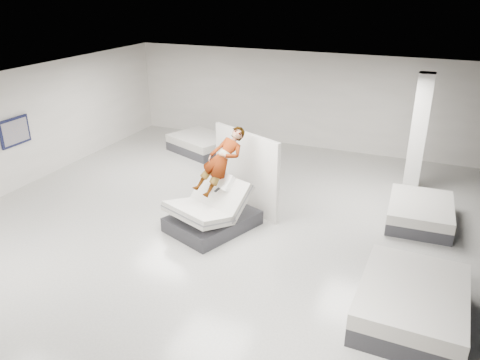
{
  "coord_description": "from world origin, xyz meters",
  "views": [
    {
      "loc": [
        4.29,
        -8.17,
        5.29
      ],
      "look_at": [
        0.34,
        1.12,
        1.0
      ],
      "focal_mm": 35.0,
      "sensor_mm": 36.0,
      "label": 1
    }
  ],
  "objects_px": {
    "wall_poster": "(15,132)",
    "flat_bed_left_far": "(201,144)",
    "column": "(418,134)",
    "divider_panel": "(246,172)",
    "remote": "(217,190)",
    "flat_bed_right_far": "(420,212)",
    "flat_bed_right_near": "(411,303)",
    "person": "(221,174)",
    "hero_bed": "(212,213)"
  },
  "relations": [
    {
      "from": "remote",
      "to": "column",
      "type": "height_order",
      "value": "column"
    },
    {
      "from": "divider_panel",
      "to": "hero_bed",
      "type": "bearing_deg",
      "value": -79.41
    },
    {
      "from": "flat_bed_right_far",
      "to": "column",
      "type": "bearing_deg",
      "value": 100.36
    },
    {
      "from": "flat_bed_right_near",
      "to": "person",
      "type": "bearing_deg",
      "value": 157.23
    },
    {
      "from": "remote",
      "to": "flat_bed_left_far",
      "type": "distance_m",
      "value": 5.6
    },
    {
      "from": "hero_bed",
      "to": "remote",
      "type": "distance_m",
      "value": 0.7
    },
    {
      "from": "hero_bed",
      "to": "divider_panel",
      "type": "xyz_separation_m",
      "value": [
        0.34,
        1.24,
        0.63
      ]
    },
    {
      "from": "flat_bed_right_near",
      "to": "flat_bed_left_far",
      "type": "relative_size",
      "value": 0.97
    },
    {
      "from": "hero_bed",
      "to": "wall_poster",
      "type": "xyz_separation_m",
      "value": [
        -5.87,
        0.1,
        1.22
      ]
    },
    {
      "from": "flat_bed_left_far",
      "to": "hero_bed",
      "type": "bearing_deg",
      "value": -59.97
    },
    {
      "from": "flat_bed_right_near",
      "to": "flat_bed_right_far",
      "type": "bearing_deg",
      "value": 91.3
    },
    {
      "from": "flat_bed_left_far",
      "to": "remote",
      "type": "bearing_deg",
      "value": -58.68
    },
    {
      "from": "hero_bed",
      "to": "flat_bed_right_far",
      "type": "distance_m",
      "value": 4.93
    },
    {
      "from": "hero_bed",
      "to": "wall_poster",
      "type": "relative_size",
      "value": 2.42
    },
    {
      "from": "column",
      "to": "wall_poster",
      "type": "bearing_deg",
      "value": -158.07
    },
    {
      "from": "person",
      "to": "flat_bed_right_far",
      "type": "xyz_separation_m",
      "value": [
        4.29,
        1.87,
        -1.0
      ]
    },
    {
      "from": "person",
      "to": "flat_bed_left_far",
      "type": "height_order",
      "value": "person"
    },
    {
      "from": "divider_panel",
      "to": "column",
      "type": "distance_m",
      "value": 4.73
    },
    {
      "from": "divider_panel",
      "to": "flat_bed_right_far",
      "type": "relative_size",
      "value": 1.13
    },
    {
      "from": "flat_bed_right_near",
      "to": "hero_bed",
      "type": "bearing_deg",
      "value": 161.27
    },
    {
      "from": "wall_poster",
      "to": "remote",
      "type": "bearing_deg",
      "value": -1.87
    },
    {
      "from": "flat_bed_right_far",
      "to": "flat_bed_right_near",
      "type": "height_order",
      "value": "flat_bed_right_near"
    },
    {
      "from": "person",
      "to": "flat_bed_left_far",
      "type": "distance_m",
      "value": 5.26
    },
    {
      "from": "flat_bed_right_far",
      "to": "wall_poster",
      "type": "relative_size",
      "value": 2.05
    },
    {
      "from": "person",
      "to": "flat_bed_right_near",
      "type": "relative_size",
      "value": 0.75
    },
    {
      "from": "remote",
      "to": "flat_bed_right_far",
      "type": "bearing_deg",
      "value": 49.48
    },
    {
      "from": "divider_panel",
      "to": "flat_bed_right_far",
      "type": "distance_m",
      "value": 4.24
    },
    {
      "from": "remote",
      "to": "wall_poster",
      "type": "bearing_deg",
      "value": -160.77
    },
    {
      "from": "hero_bed",
      "to": "flat_bed_right_near",
      "type": "xyz_separation_m",
      "value": [
        4.5,
        -1.53,
        -0.07
      ]
    },
    {
      "from": "wall_poster",
      "to": "flat_bed_left_far",
      "type": "bearing_deg",
      "value": 54.97
    },
    {
      "from": "flat_bed_right_near",
      "to": "remote",
      "type": "bearing_deg",
      "value": 161.58
    },
    {
      "from": "remote",
      "to": "flat_bed_right_far",
      "type": "relative_size",
      "value": 0.07
    },
    {
      "from": "remote",
      "to": "wall_poster",
      "type": "height_order",
      "value": "wall_poster"
    },
    {
      "from": "hero_bed",
      "to": "wall_poster",
      "type": "bearing_deg",
      "value": 178.98
    },
    {
      "from": "flat_bed_right_far",
      "to": "wall_poster",
      "type": "height_order",
      "value": "wall_poster"
    },
    {
      "from": "divider_panel",
      "to": "flat_bed_left_far",
      "type": "bearing_deg",
      "value": 157.64
    },
    {
      "from": "person",
      "to": "wall_poster",
      "type": "relative_size",
      "value": 1.84
    },
    {
      "from": "flat_bed_right_far",
      "to": "flat_bed_left_far",
      "type": "relative_size",
      "value": 0.82
    },
    {
      "from": "remote",
      "to": "column",
      "type": "xyz_separation_m",
      "value": [
        3.86,
        4.2,
        0.55
      ]
    },
    {
      "from": "hero_bed",
      "to": "divider_panel",
      "type": "distance_m",
      "value": 1.43
    },
    {
      "from": "column",
      "to": "wall_poster",
      "type": "relative_size",
      "value": 3.37
    },
    {
      "from": "wall_poster",
      "to": "flat_bed_right_near",
      "type": "bearing_deg",
      "value": -8.93
    },
    {
      "from": "flat_bed_right_near",
      "to": "wall_poster",
      "type": "height_order",
      "value": "wall_poster"
    },
    {
      "from": "column",
      "to": "person",
      "type": "bearing_deg",
      "value": -136.11
    },
    {
      "from": "person",
      "to": "divider_panel",
      "type": "bearing_deg",
      "value": 97.7
    },
    {
      "from": "hero_bed",
      "to": "flat_bed_right_near",
      "type": "distance_m",
      "value": 4.75
    },
    {
      "from": "flat_bed_right_far",
      "to": "flat_bed_left_far",
      "type": "height_order",
      "value": "flat_bed_left_far"
    },
    {
      "from": "wall_poster",
      "to": "hero_bed",
      "type": "bearing_deg",
      "value": -1.02
    },
    {
      "from": "hero_bed",
      "to": "column",
      "type": "bearing_deg",
      "value": 45.29
    },
    {
      "from": "person",
      "to": "flat_bed_right_far",
      "type": "relative_size",
      "value": 0.89
    }
  ]
}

